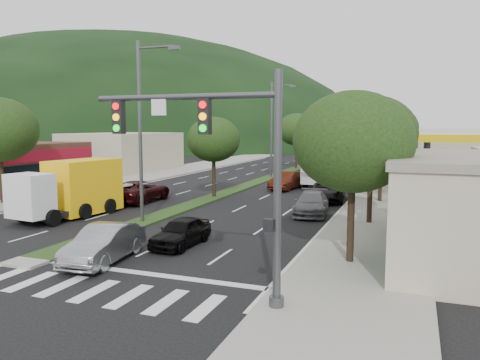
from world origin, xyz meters
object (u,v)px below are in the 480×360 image
at_px(streetlight_near, 143,123).
at_px(box_truck, 73,190).
at_px(tree_r_e, 394,131).
at_px(suv_maroon, 139,191).
at_px(car_queue_e, 316,177).
at_px(car_queue_b, 311,203).
at_px(tree_r_b, 372,133).
at_px(tree_med_far, 296,130).
at_px(tree_r_d, 390,129).
at_px(tree_r_a, 353,142).
at_px(car_queue_d, 327,191).
at_px(car_queue_c, 286,181).
at_px(tree_r_c, 382,136).
at_px(streetlight_mid, 273,125).
at_px(traffic_signal, 226,153).
at_px(car_queue_a, 181,232).
at_px(tree_med_near, 214,140).
at_px(motorhome, 332,163).
at_px(sedan_silver, 104,244).

height_order(streetlight_near, box_truck, streetlight_near).
xyz_separation_m(tree_r_e, suv_maroon, (-16.25, -25.64, -4.11)).
height_order(car_queue_e, box_truck, box_truck).
relative_size(car_queue_b, box_truck, 0.68).
bearing_deg(tree_r_b, tree_med_far, 110.56).
height_order(tree_r_d, car_queue_e, tree_r_d).
relative_size(tree_r_a, tree_r_e, 0.99).
relative_size(car_queue_d, box_truck, 0.73).
bearing_deg(car_queue_c, tree_r_c, -23.09).
distance_m(tree_r_a, streetlight_near, 12.48).
bearing_deg(streetlight_mid, traffic_signal, -75.67).
distance_m(car_queue_a, box_truck, 10.16).
bearing_deg(tree_r_d, tree_med_near, -135.00).
bearing_deg(car_queue_b, motorhome, 88.19).
xyz_separation_m(traffic_signal, car_queue_a, (-4.61, 5.81, -3.99)).
distance_m(streetlight_near, suv_maroon, 9.13).
bearing_deg(tree_r_a, sedan_silver, -161.81).
bearing_deg(tree_r_e, car_queue_e, -121.91).
distance_m(tree_r_d, box_truck, 27.79).
xyz_separation_m(car_queue_b, car_queue_e, (-2.88, 15.64, -0.10)).
bearing_deg(tree_r_c, motorhome, 117.87).
bearing_deg(traffic_signal, car_queue_b, 92.46).
height_order(tree_med_far, motorhome, tree_med_far).
height_order(tree_r_b, tree_med_near, tree_r_b).
bearing_deg(box_truck, tree_med_far, -90.80).
bearing_deg(car_queue_a, tree_r_b, 46.88).
height_order(tree_r_c, streetlight_mid, streetlight_mid).
relative_size(traffic_signal, car_queue_d, 1.35).
bearing_deg(tree_r_e, streetlight_mid, -149.31).
bearing_deg(suv_maroon, tree_med_far, -99.07).
distance_m(car_queue_c, car_queue_d, 6.67).
distance_m(tree_r_b, tree_med_near, 13.43).
bearing_deg(motorhome, streetlight_near, -101.97).
xyz_separation_m(tree_r_c, suv_maroon, (-16.25, -5.64, -3.97)).
relative_size(car_queue_d, motorhome, 0.51).
height_order(car_queue_a, motorhome, motorhome).
height_order(tree_med_far, streetlight_mid, streetlight_mid).
relative_size(streetlight_mid, car_queue_b, 2.08).
relative_size(tree_r_b, car_queue_c, 1.49).
bearing_deg(tree_r_a, car_queue_c, 111.45).
relative_size(tree_med_far, suv_maroon, 1.24).
height_order(tree_med_far, car_queue_a, tree_med_far).
bearing_deg(traffic_signal, car_queue_e, 96.50).
height_order(tree_med_near, sedan_silver, tree_med_near).
bearing_deg(tree_r_a, car_queue_a, 177.98).
xyz_separation_m(sedan_silver, car_queue_e, (2.78, 28.60, -0.14)).
distance_m(tree_r_d, sedan_silver, 30.82).
xyz_separation_m(tree_r_a, streetlight_mid, (-11.79, 29.00, 0.76)).
height_order(tree_r_b, sedan_silver, tree_r_b).
distance_m(box_truck, motorhome, 24.31).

